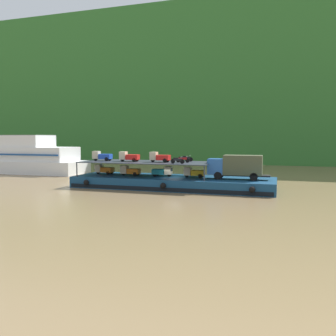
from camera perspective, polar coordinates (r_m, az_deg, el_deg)
name	(u,v)px	position (r m, az deg, el deg)	size (l,w,h in m)	color
ground_plane	(173,188)	(48.08, 0.76, -3.23)	(400.00, 400.00, 0.00)	olive
hillside_far_bank	(231,77)	(106.35, 10.12, 14.30)	(148.87, 30.29, 42.98)	#33702D
cargo_barge	(173,182)	(47.95, 0.75, -2.35)	(27.07, 8.51, 1.50)	navy
covered_lorry	(237,166)	(45.88, 11.00, 0.30)	(7.87, 2.35, 3.10)	#285BA3
cargo_rack	(146,162)	(48.93, -3.50, 0.95)	(17.87, 7.12, 2.00)	#2D333D
mini_truck_lower_stern	(104,169)	(52.40, -10.29, -0.22)	(2.77, 1.25, 1.38)	orange
mini_truck_lower_aft	(130,171)	(49.82, -6.15, -0.43)	(2.74, 1.21, 1.38)	orange
mini_truck_lower_mid	(163,171)	(48.65, -0.88, -0.53)	(2.74, 1.21, 1.38)	teal
mini_truck_lower_fore	(194,172)	(47.39, 4.18, -0.69)	(2.77, 1.25, 1.38)	gold
mini_truck_upper_stern	(102,156)	(51.49, -10.64, 1.92)	(2.79, 1.30, 1.38)	#1E47B7
mini_truck_upper_mid	(129,157)	(49.32, -6.33, 1.84)	(2.76, 1.24, 1.38)	red
mini_truck_upper_fore	(160,157)	(47.86, -1.38, 1.78)	(2.78, 1.26, 1.38)	red
motorcycle_upper_port	(177,160)	(45.28, 1.53, 1.27)	(1.90, 0.55, 0.87)	black
motorcycle_upper_centre	(183,159)	(47.30, 2.38, 1.42)	(1.90, 0.55, 0.87)	black
motorcycle_upper_stbd	(186,158)	(49.38, 2.94, 1.57)	(1.90, 0.55, 0.87)	black
passenger_ferry_upstream	(20,157)	(74.86, -22.74, 1.68)	(26.06, 7.87, 7.30)	silver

